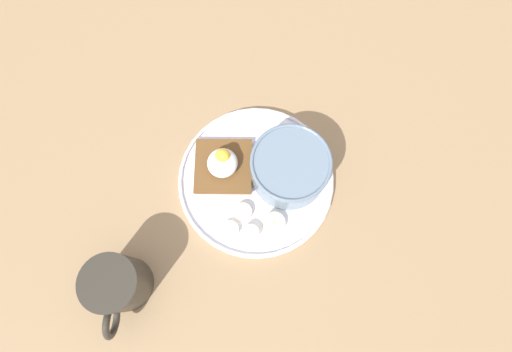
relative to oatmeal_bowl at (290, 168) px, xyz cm
name	(u,v)px	position (x,y,z in cm)	size (l,w,h in cm)	color
ground_plane	(256,183)	(2.85, -4.71, -5.18)	(120.00, 120.00, 2.00)	#977954
plate	(256,180)	(2.85, -4.71, -3.38)	(26.09, 26.09, 1.60)	white
oatmeal_bowl	(290,168)	(0.00, 0.00, 0.00)	(12.78, 12.78, 6.44)	slate
toast_slice	(223,167)	(2.93, -10.54, -2.51)	(12.15, 12.15, 1.18)	brown
poached_egg	(222,162)	(2.76, -10.58, -0.43)	(5.04, 4.99, 3.57)	white
banana_slice_front	(246,213)	(8.85, -4.24, -2.63)	(3.80, 3.74, 1.32)	beige
banana_slice_left	(230,229)	(12.24, -5.61, -2.70)	(3.94, 3.93, 1.02)	beige
banana_slice_back	(274,223)	(8.84, 0.60, -2.38)	(4.52, 4.62, 1.86)	beige
banana_slice_right	(251,232)	(11.60, -2.37, -2.41)	(3.32, 3.43, 1.69)	#F3E4BC
coffee_mug	(117,285)	(25.96, -17.70, 0.67)	(11.66, 8.29, 9.45)	#2F2B24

